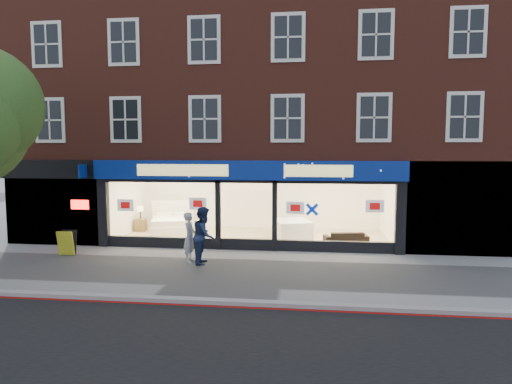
% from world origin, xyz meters
% --- Properties ---
extents(ground, '(120.00, 120.00, 0.00)m').
position_xyz_m(ground, '(0.00, 0.00, 0.00)').
color(ground, gray).
rests_on(ground, ground).
extents(kerb_line, '(60.00, 0.10, 0.01)m').
position_xyz_m(kerb_line, '(0.00, -3.10, 0.01)').
color(kerb_line, '#8C0A07').
rests_on(kerb_line, ground).
extents(kerb_stone, '(60.00, 0.25, 0.12)m').
position_xyz_m(kerb_stone, '(0.00, -2.90, 0.06)').
color(kerb_stone, gray).
rests_on(kerb_stone, ground).
extents(showroom_floor, '(11.00, 4.50, 0.10)m').
position_xyz_m(showroom_floor, '(0.00, 5.25, 0.05)').
color(showroom_floor, tan).
rests_on(showroom_floor, ground).
extents(building, '(19.00, 8.26, 10.30)m').
position_xyz_m(building, '(-0.02, 6.93, 6.67)').
color(building, maroon).
rests_on(building, ground).
extents(display_bed, '(2.38, 2.65, 1.27)m').
position_xyz_m(display_bed, '(-3.67, 5.87, 0.45)').
color(display_bed, white).
rests_on(display_bed, showroom_floor).
extents(bedside_table, '(0.47, 0.47, 0.55)m').
position_xyz_m(bedside_table, '(-5.10, 5.76, 0.38)').
color(bedside_table, brown).
rests_on(bedside_table, showroom_floor).
extents(mattress_stack, '(1.79, 2.03, 0.67)m').
position_xyz_m(mattress_stack, '(1.60, 5.38, 0.44)').
color(mattress_stack, silver).
rests_on(mattress_stack, showroom_floor).
extents(sofa, '(1.75, 0.96, 0.48)m').
position_xyz_m(sofa, '(3.70, 4.07, 0.34)').
color(sofa, black).
rests_on(sofa, showroom_floor).
extents(a_board, '(0.60, 0.41, 0.88)m').
position_xyz_m(a_board, '(-6.12, 1.45, 0.44)').
color(a_board, gold).
rests_on(a_board, ground).
extents(pedestrian_grey, '(0.41, 0.61, 1.65)m').
position_xyz_m(pedestrian_grey, '(-1.59, 1.04, 0.82)').
color(pedestrian_grey, '#AFB1B8').
rests_on(pedestrian_grey, ground).
extents(pedestrian_blue, '(0.76, 0.94, 1.86)m').
position_xyz_m(pedestrian_blue, '(-1.07, 0.88, 0.93)').
color(pedestrian_blue, '#1A274A').
rests_on(pedestrian_blue, ground).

